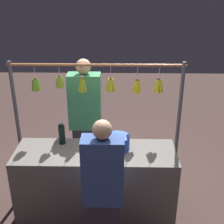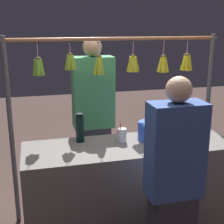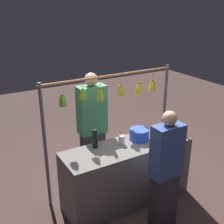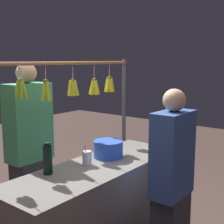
{
  "view_description": "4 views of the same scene",
  "coord_description": "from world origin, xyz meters",
  "px_view_note": "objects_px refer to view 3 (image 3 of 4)",
  "views": [
    {
      "loc": [
        -0.24,
        2.84,
        2.59
      ],
      "look_at": [
        -0.18,
        0.0,
        1.34
      ],
      "focal_mm": 48.13,
      "sensor_mm": 36.0,
      "label": 1
    },
    {
      "loc": [
        0.76,
        2.44,
        1.87
      ],
      "look_at": [
        0.15,
        0.0,
        1.16
      ],
      "focal_mm": 51.43,
      "sensor_mm": 36.0,
      "label": 2
    },
    {
      "loc": [
        1.89,
        2.83,
        2.67
      ],
      "look_at": [
        0.24,
        0.0,
        1.39
      ],
      "focal_mm": 46.12,
      "sensor_mm": 36.0,
      "label": 3
    },
    {
      "loc": [
        1.96,
        1.7,
        1.76
      ],
      "look_at": [
        -0.2,
        0.0,
        1.3
      ],
      "focal_mm": 50.91,
      "sensor_mm": 36.0,
      "label": 4
    }
  ],
  "objects_px": {
    "water_bottle": "(95,139)",
    "customer_person": "(165,173)",
    "drink_cup": "(122,140)",
    "blue_bucket": "(139,134)",
    "vendor_person": "(92,130)"
  },
  "relations": [
    {
      "from": "vendor_person",
      "to": "customer_person",
      "type": "xyz_separation_m",
      "value": [
        -0.29,
        1.33,
        -0.09
      ]
    },
    {
      "from": "water_bottle",
      "to": "blue_bucket",
      "type": "relative_size",
      "value": 0.94
    },
    {
      "from": "blue_bucket",
      "to": "vendor_person",
      "type": "height_order",
      "value": "vendor_person"
    },
    {
      "from": "blue_bucket",
      "to": "customer_person",
      "type": "height_order",
      "value": "customer_person"
    },
    {
      "from": "blue_bucket",
      "to": "customer_person",
      "type": "distance_m",
      "value": 0.75
    },
    {
      "from": "water_bottle",
      "to": "customer_person",
      "type": "bearing_deg",
      "value": 121.89
    },
    {
      "from": "drink_cup",
      "to": "vendor_person",
      "type": "relative_size",
      "value": 0.1
    },
    {
      "from": "water_bottle",
      "to": "customer_person",
      "type": "distance_m",
      "value": 0.99
    },
    {
      "from": "blue_bucket",
      "to": "drink_cup",
      "type": "height_order",
      "value": "drink_cup"
    },
    {
      "from": "water_bottle",
      "to": "vendor_person",
      "type": "height_order",
      "value": "vendor_person"
    },
    {
      "from": "customer_person",
      "to": "vendor_person",
      "type": "bearing_deg",
      "value": -77.61
    },
    {
      "from": "blue_bucket",
      "to": "customer_person",
      "type": "xyz_separation_m",
      "value": [
        0.13,
        0.72,
        -0.18
      ]
    },
    {
      "from": "vendor_person",
      "to": "customer_person",
      "type": "distance_m",
      "value": 1.37
    },
    {
      "from": "water_bottle",
      "to": "drink_cup",
      "type": "relative_size",
      "value": 1.46
    },
    {
      "from": "drink_cup",
      "to": "customer_person",
      "type": "bearing_deg",
      "value": 102.38
    }
  ]
}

